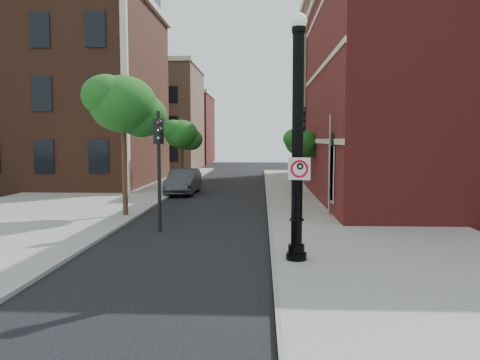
{
  "coord_description": "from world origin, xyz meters",
  "views": [
    {
      "loc": [
        1.72,
        -12.76,
        3.61
      ],
      "look_at": [
        1.03,
        2.0,
        2.32
      ],
      "focal_mm": 35.0,
      "sensor_mm": 36.0,
      "label": 1
    }
  ],
  "objects_px": {
    "lamppost": "(297,150)",
    "parked_car": "(183,181)",
    "no_parking_sign": "(299,169)",
    "traffic_signal_left": "(159,151)",
    "traffic_signal_right": "(301,137)"
  },
  "relations": [
    {
      "from": "parked_car",
      "to": "traffic_signal_left",
      "type": "relative_size",
      "value": 1.08
    },
    {
      "from": "lamppost",
      "to": "traffic_signal_left",
      "type": "xyz_separation_m",
      "value": [
        -4.98,
        4.44,
        -0.13
      ]
    },
    {
      "from": "no_parking_sign",
      "to": "traffic_signal_right",
      "type": "relative_size",
      "value": 0.12
    },
    {
      "from": "traffic_signal_left",
      "to": "lamppost",
      "type": "bearing_deg",
      "value": -17.77
    },
    {
      "from": "lamppost",
      "to": "traffic_signal_left",
      "type": "relative_size",
      "value": 1.52
    },
    {
      "from": "parked_car",
      "to": "traffic_signal_left",
      "type": "distance_m",
      "value": 12.91
    },
    {
      "from": "no_parking_sign",
      "to": "parked_car",
      "type": "xyz_separation_m",
      "value": [
        -6.21,
        17.26,
        -1.95
      ]
    },
    {
      "from": "parked_car",
      "to": "traffic_signal_left",
      "type": "bearing_deg",
      "value": -84.47
    },
    {
      "from": "no_parking_sign",
      "to": "parked_car",
      "type": "relative_size",
      "value": 0.13
    },
    {
      "from": "parked_car",
      "to": "no_parking_sign",
      "type": "bearing_deg",
      "value": -70.06
    },
    {
      "from": "lamppost",
      "to": "parked_car",
      "type": "xyz_separation_m",
      "value": [
        -6.17,
        17.09,
        -2.46
      ]
    },
    {
      "from": "no_parking_sign",
      "to": "traffic_signal_right",
      "type": "xyz_separation_m",
      "value": [
        0.81,
        9.21,
        0.9
      ]
    },
    {
      "from": "lamppost",
      "to": "no_parking_sign",
      "type": "relative_size",
      "value": 11.22
    },
    {
      "from": "traffic_signal_left",
      "to": "parked_car",
      "type": "bearing_deg",
      "value": 119.37
    },
    {
      "from": "lamppost",
      "to": "parked_car",
      "type": "bearing_deg",
      "value": 109.86
    }
  ]
}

